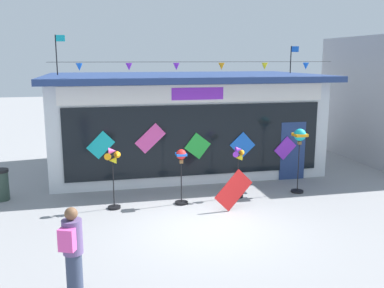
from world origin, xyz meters
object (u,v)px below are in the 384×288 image
(kite_shop_building, at_px, (181,121))
(wind_spinner_left, at_px, (181,166))
(wind_spinner_far_left, at_px, (113,167))
(wind_spinner_center_right, at_px, (300,142))
(person_near_camera, at_px, (73,252))
(trash_bin, at_px, (0,185))
(wind_spinner_center_left, at_px, (238,164))
(display_kite_on_ground, at_px, (234,190))

(kite_shop_building, distance_m, wind_spinner_left, 4.46)
(wind_spinner_far_left, distance_m, wind_spinner_center_right, 5.69)
(person_near_camera, distance_m, trash_bin, 6.50)
(wind_spinner_far_left, distance_m, wind_spinner_left, 1.91)
(wind_spinner_center_left, bearing_deg, person_near_camera, -133.93)
(wind_spinner_far_left, distance_m, person_near_camera, 4.64)
(trash_bin, bearing_deg, wind_spinner_far_left, -25.04)
(wind_spinner_center_right, bearing_deg, person_near_camera, -143.72)
(trash_bin, bearing_deg, display_kite_on_ground, -19.98)
(wind_spinner_far_left, height_order, wind_spinner_center_left, wind_spinner_far_left)
(wind_spinner_center_right, xyz_separation_m, person_near_camera, (-6.55, -4.81, -0.71))
(wind_spinner_center_left, height_order, person_near_camera, person_near_camera)
(wind_spinner_center_right, height_order, person_near_camera, wind_spinner_center_right)
(wind_spinner_far_left, relative_size, trash_bin, 1.88)
(wind_spinner_far_left, height_order, wind_spinner_center_right, wind_spinner_center_right)
(kite_shop_building, height_order, display_kite_on_ground, kite_shop_building)
(trash_bin, distance_m, display_kite_on_ground, 6.85)
(trash_bin, bearing_deg, wind_spinner_center_left, -10.72)
(wind_spinner_center_right, distance_m, trash_bin, 9.05)
(wind_spinner_center_left, bearing_deg, kite_shop_building, 102.27)
(wind_spinner_left, bearing_deg, person_near_camera, -121.58)
(kite_shop_building, distance_m, wind_spinner_far_left, 5.18)
(person_near_camera, distance_m, display_kite_on_ground, 5.53)
(wind_spinner_far_left, bearing_deg, trash_bin, 154.96)
(wind_spinner_center_right, distance_m, display_kite_on_ground, 2.88)
(wind_spinner_left, distance_m, wind_spinner_center_right, 3.79)
(wind_spinner_left, bearing_deg, display_kite_on_ground, -32.83)
(wind_spinner_far_left, bearing_deg, wind_spinner_left, 0.12)
(wind_spinner_left, xyz_separation_m, person_near_camera, (-2.79, -4.55, -0.24))
(wind_spinner_far_left, relative_size, wind_spinner_center_right, 0.87)
(kite_shop_building, bearing_deg, display_kite_on_ground, -85.36)
(wind_spinner_center_right, relative_size, trash_bin, 2.17)
(kite_shop_building, bearing_deg, wind_spinner_center_right, -54.65)
(wind_spinner_left, distance_m, wind_spinner_center_left, 1.79)
(wind_spinner_center_right, bearing_deg, wind_spinner_left, -176.01)
(trash_bin, xyz_separation_m, display_kite_on_ground, (6.43, -2.34, 0.10))
(wind_spinner_left, height_order, trash_bin, wind_spinner_left)
(display_kite_on_ground, bearing_deg, wind_spinner_far_left, 165.45)
(display_kite_on_ground, bearing_deg, trash_bin, 160.02)
(wind_spinner_far_left, distance_m, display_kite_on_ground, 3.37)
(wind_spinner_left, xyz_separation_m, wind_spinner_center_left, (1.77, 0.20, -0.09))
(wind_spinner_center_left, bearing_deg, trash_bin, 169.28)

